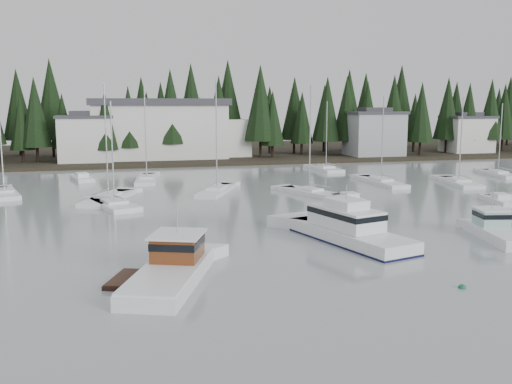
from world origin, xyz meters
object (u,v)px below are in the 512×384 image
at_px(lobster_boat_teal, 497,232).
at_px(runabout_4, 500,201).
at_px(sailboat_3, 381,183).
at_px(sailboat_12, 109,200).
at_px(sailboat_10, 498,175).
at_px(runabout_1, 350,201).
at_px(sailboat_0, 114,207).
at_px(lobster_boat_brown, 170,272).
at_px(sailboat_2, 217,192).
at_px(house_west, 86,138).
at_px(harbor_inn, 171,129).
at_px(house_east_b, 467,133).
at_px(sailboat_4, 309,194).
at_px(sailboat_9, 326,170).
at_px(sailboat_5, 459,184).
at_px(runabout_3, 82,179).
at_px(sailboat_6, 4,195).
at_px(house_east_a, 374,133).
at_px(cabin_cruiser_center, 349,232).
at_px(sailboat_1, 147,181).

relative_size(lobster_boat_teal, runabout_4, 1.38).
height_order(sailboat_3, sailboat_12, sailboat_12).
xyz_separation_m(lobster_boat_teal, sailboat_10, (25.86, 34.33, -0.45)).
relative_size(lobster_boat_teal, runabout_1, 1.44).
bearing_deg(runabout_4, sailboat_0, 89.66).
relative_size(sailboat_10, sailboat_12, 0.82).
height_order(lobster_boat_brown, sailboat_2, sailboat_2).
relative_size(house_west, sailboat_12, 0.71).
bearing_deg(house_west, runabout_1, -58.13).
distance_m(harbor_inn, runabout_4, 62.49).
distance_m(house_east_b, sailboat_4, 64.91).
height_order(sailboat_9, runabout_1, sailboat_9).
bearing_deg(house_east_b, sailboat_2, -147.44).
height_order(sailboat_4, sailboat_5, sailboat_4).
distance_m(lobster_boat_brown, runabout_4, 41.53).
xyz_separation_m(sailboat_0, sailboat_5, (44.14, 6.21, -0.00)).
height_order(sailboat_10, runabout_1, sailboat_10).
height_order(sailboat_5, sailboat_10, sailboat_5).
relative_size(house_east_b, sailboat_10, 0.86).
relative_size(sailboat_3, runabout_1, 2.15).
distance_m(sailboat_0, sailboat_2, 13.80).
distance_m(sailboat_2, sailboat_4, 10.99).
xyz_separation_m(house_east_b, runabout_1, (-46.80, -47.97, -4.27)).
bearing_deg(sailboat_5, runabout_3, 82.01).
bearing_deg(runabout_3, sailboat_4, -140.01).
bearing_deg(sailboat_6, runabout_4, -124.50).
xyz_separation_m(house_west, house_east_a, (54.00, -1.00, 0.25)).
relative_size(sailboat_5, runabout_3, 1.81).
xyz_separation_m(house_east_a, lobster_boat_brown, (-46.40, -69.13, -4.34)).
bearing_deg(runabout_1, house_west, 31.12).
xyz_separation_m(lobster_boat_teal, runabout_3, (-33.40, 43.99, -0.37)).
distance_m(sailboat_9, runabout_4, 33.38).
height_order(harbor_inn, sailboat_12, sailboat_12).
height_order(lobster_boat_brown, sailboat_5, sailboat_5).
bearing_deg(runabout_1, cabin_cruiser_center, 155.58).
bearing_deg(sailboat_10, sailboat_3, 108.92).
bearing_deg(house_east_b, sailboat_12, -150.59).
bearing_deg(harbor_inn, sailboat_4, -75.28).
height_order(cabin_cruiser_center, sailboat_1, sailboat_1).
height_order(lobster_boat_teal, sailboat_0, sailboat_0).
distance_m(sailboat_1, sailboat_3, 31.68).
distance_m(house_east_a, harbor_inn, 39.21).
xyz_separation_m(lobster_boat_brown, runabout_3, (-7.33, 48.60, -0.44)).
bearing_deg(sailboat_5, sailboat_3, 83.46).
height_order(lobster_boat_teal, sailboat_3, sailboat_3).
height_order(harbor_inn, runabout_3, harbor_inn).
relative_size(sailboat_1, sailboat_10, 1.24).
xyz_separation_m(lobster_boat_brown, runabout_4, (37.07, 18.73, -0.44)).
height_order(house_west, sailboat_10, sailboat_10).
bearing_deg(sailboat_12, lobster_boat_brown, -150.75).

